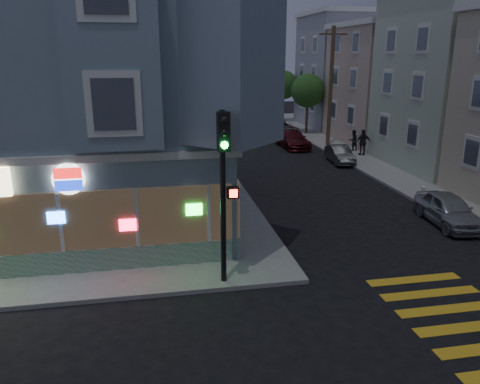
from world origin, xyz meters
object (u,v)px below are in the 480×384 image
object	(u,v)px
parked_car_a	(448,210)
traffic_signal	(224,170)
street_tree_far	(284,85)
parked_car_c	(292,139)
parked_car_d	(280,128)
pedestrian_b	(363,142)
pedestrian_a	(353,140)
utility_pole	(331,85)
street_tree_near	(308,91)
fire_hydrant	(423,192)
parked_car_b	(340,154)

from	to	relation	value
parked_car_a	traffic_signal	xyz separation A→B (m)	(-10.40, -3.83, 3.16)
parked_car_a	street_tree_far	bearing A→B (deg)	92.80
parked_car_c	parked_car_d	xyz separation A→B (m)	(0.45, 5.20, 0.04)
pedestrian_b	pedestrian_a	bearing A→B (deg)	-85.83
traffic_signal	street_tree_far	bearing A→B (deg)	67.41
utility_pole	street_tree_near	size ratio (longest dim) A/B	1.70
parked_car_a	fire_hydrant	xyz separation A→B (m)	(0.72, 3.11, -0.15)
utility_pole	pedestrian_b	size ratio (longest dim) A/B	4.87
pedestrian_a	fire_hydrant	distance (m)	12.28
pedestrian_b	parked_car_b	world-z (taller)	pedestrian_b
pedestrian_a	traffic_signal	world-z (taller)	traffic_signal
parked_car_c	fire_hydrant	distance (m)	15.01
utility_pole	parked_car_d	world-z (taller)	utility_pole
fire_hydrant	traffic_signal	bearing A→B (deg)	-148.04
street_tree_near	parked_car_b	bearing A→B (deg)	-97.33
parked_car_d	parked_car_c	bearing A→B (deg)	-101.07
parked_car_d	fire_hydrant	size ratio (longest dim) A/B	7.28
pedestrian_a	fire_hydrant	bearing A→B (deg)	69.88
street_tree_near	parked_car_c	xyz separation A→B (m)	(-3.10, -5.90, -3.26)
parked_car_a	parked_car_d	bearing A→B (deg)	98.36
pedestrian_b	parked_car_b	size ratio (longest dim) A/B	0.52
pedestrian_b	traffic_signal	xyz separation A→B (m)	(-12.70, -17.41, 2.77)
pedestrian_a	parked_car_c	bearing A→B (deg)	-46.90
traffic_signal	parked_car_b	bearing A→B (deg)	52.85
fire_hydrant	parked_car_c	bearing A→B (deg)	98.89
pedestrian_a	parked_car_b	world-z (taller)	pedestrian_a
street_tree_far	traffic_signal	world-z (taller)	traffic_signal
pedestrian_b	parked_car_a	size ratio (longest dim) A/B	0.46
street_tree_far	parked_car_d	xyz separation A→B (m)	(-2.66, -8.70, -3.21)
parked_car_a	parked_car_d	world-z (taller)	parked_car_d
utility_pole	street_tree_far	xyz separation A→B (m)	(0.20, 14.00, -0.86)
parked_car_b	fire_hydrant	xyz separation A→B (m)	(0.72, -9.07, -0.06)
pedestrian_b	traffic_signal	bearing A→B (deg)	58.06
street_tree_near	pedestrian_b	distance (m)	10.67
parked_car_b	street_tree_far	bearing A→B (deg)	90.87
street_tree_near	parked_car_b	world-z (taller)	street_tree_near
street_tree_far	pedestrian_b	xyz separation A→B (m)	(0.80, -18.25, -2.86)
parked_car_a	traffic_signal	bearing A→B (deg)	-154.30
street_tree_far	pedestrian_b	world-z (taller)	street_tree_far
parked_car_c	street_tree_far	bearing A→B (deg)	75.56
street_tree_near	street_tree_far	xyz separation A→B (m)	(0.00, 8.00, 0.00)
utility_pole	parked_car_a	distance (m)	18.35
utility_pole	fire_hydrant	bearing A→B (deg)	-92.27
utility_pole	pedestrian_a	bearing A→B (deg)	-68.62
utility_pole	parked_car_c	size ratio (longest dim) A/B	1.93
parked_car_b	parked_car_c	bearing A→B (deg)	110.81
pedestrian_a	street_tree_far	bearing A→B (deg)	-99.93
parked_car_a	parked_car_b	world-z (taller)	parked_car_a
parked_car_d	fire_hydrant	world-z (taller)	parked_car_d
utility_pole	fire_hydrant	world-z (taller)	utility_pole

